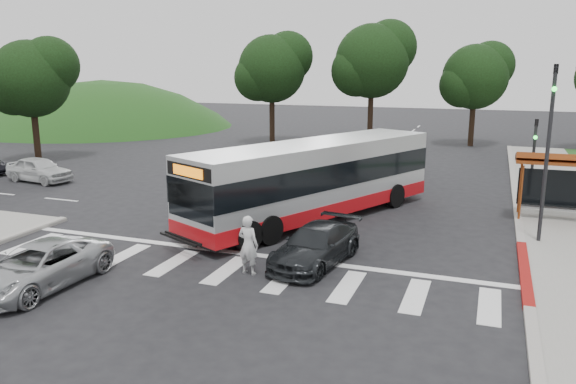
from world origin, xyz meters
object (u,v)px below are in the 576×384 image
at_px(transit_bus, 315,181).
at_px(dark_sedan, 316,245).
at_px(silver_suv_south, 38,266).
at_px(pedestrian, 248,245).

distance_m(transit_bus, dark_sedan, 5.78).
relative_size(transit_bus, silver_suv_south, 2.73).
xyz_separation_m(transit_bus, dark_sedan, (1.76, -5.41, -1.01)).
distance_m(transit_bus, pedestrian, 7.05).
xyz_separation_m(pedestrian, silver_suv_south, (-5.37, -3.17, -0.30)).
distance_m(transit_bus, silver_suv_south, 11.54).
bearing_deg(transit_bus, pedestrian, -64.42).
xyz_separation_m(dark_sedan, silver_suv_south, (-7.08, -4.78, 0.01)).
xyz_separation_m(transit_bus, pedestrian, (0.04, -7.02, -0.70)).
relative_size(transit_bus, pedestrian, 6.72).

